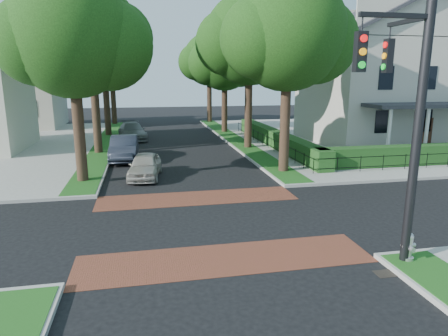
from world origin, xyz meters
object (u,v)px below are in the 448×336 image
Objects in this scene: traffic_signal at (409,104)px; parked_car_middle at (124,148)px; parked_car_front at (145,166)px; parked_car_rear at (132,131)px; fire_hydrant at (408,246)px.

traffic_signal is 1.64× the size of parked_car_middle.
parked_car_middle is (-1.30, 5.15, 0.13)m from parked_car_front.
parked_car_rear is at bearing 89.31° from parked_car_middle.
parked_car_middle is 8.88m from parked_car_rear.
parked_car_middle is (-8.49, 17.09, -3.90)m from traffic_signal.
parked_car_middle is at bearing 111.72° from parked_car_front.
traffic_signal is 8.98× the size of fire_hydrant.
parked_car_front is at bearing 121.04° from traffic_signal.
traffic_signal is at bearing -80.89° from parked_car_rear.
fire_hydrant is at bearing -80.39° from parked_car_rear.
traffic_signal reaches higher than parked_car_front.
parked_car_rear is (0.32, 8.87, -0.06)m from parked_car_middle.
parked_car_front is 14.27m from fire_hydrant.
traffic_signal reaches higher than fire_hydrant.
traffic_signal is 2.02× the size of parked_car_front.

